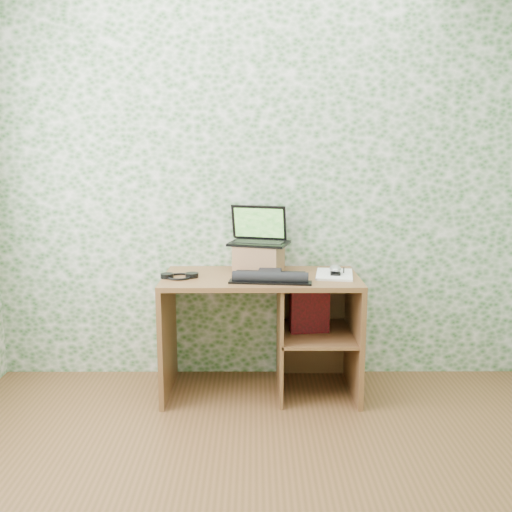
{
  "coord_description": "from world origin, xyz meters",
  "views": [
    {
      "loc": [
        -0.04,
        -1.97,
        1.53
      ],
      "look_at": [
        -0.03,
        1.39,
        0.88
      ],
      "focal_mm": 40.0,
      "sensor_mm": 36.0,
      "label": 1
    }
  ],
  "objects_px": {
    "desk": "(273,317)",
    "keyboard": "(270,277)",
    "laptop": "(259,235)",
    "riser": "(259,258)",
    "notepad": "(334,274)"
  },
  "relations": [
    {
      "from": "desk",
      "to": "riser",
      "type": "xyz_separation_m",
      "value": [
        -0.09,
        0.12,
        0.35
      ]
    },
    {
      "from": "desk",
      "to": "notepad",
      "type": "bearing_deg",
      "value": -3.06
    },
    {
      "from": "riser",
      "to": "notepad",
      "type": "xyz_separation_m",
      "value": [
        0.46,
        -0.14,
        -0.08
      ]
    },
    {
      "from": "laptop",
      "to": "notepad",
      "type": "bearing_deg",
      "value": -4.45
    },
    {
      "from": "desk",
      "to": "keyboard",
      "type": "bearing_deg",
      "value": -99.63
    },
    {
      "from": "laptop",
      "to": "keyboard",
      "type": "relative_size",
      "value": 0.85
    },
    {
      "from": "laptop",
      "to": "keyboard",
      "type": "bearing_deg",
      "value": -62.15
    },
    {
      "from": "riser",
      "to": "laptop",
      "type": "xyz_separation_m",
      "value": [
        0.0,
        0.04,
        0.14
      ]
    },
    {
      "from": "keyboard",
      "to": "notepad",
      "type": "bearing_deg",
      "value": 24.48
    },
    {
      "from": "keyboard",
      "to": "notepad",
      "type": "xyz_separation_m",
      "value": [
        0.4,
        0.13,
        -0.02
      ]
    },
    {
      "from": "desk",
      "to": "keyboard",
      "type": "xyz_separation_m",
      "value": [
        -0.03,
        -0.15,
        0.29
      ]
    },
    {
      "from": "riser",
      "to": "notepad",
      "type": "relative_size",
      "value": 0.92
    },
    {
      "from": "notepad",
      "to": "keyboard",
      "type": "bearing_deg",
      "value": -153.32
    },
    {
      "from": "notepad",
      "to": "laptop",
      "type": "bearing_deg",
      "value": 167.96
    },
    {
      "from": "keyboard",
      "to": "laptop",
      "type": "bearing_deg",
      "value": 108.06
    }
  ]
}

